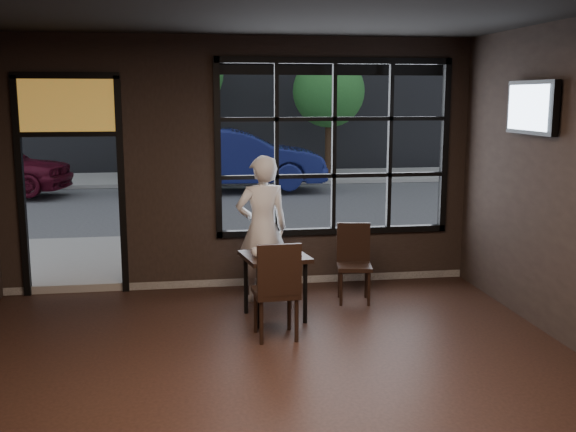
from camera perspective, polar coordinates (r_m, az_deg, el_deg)
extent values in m
cube|color=black|center=(5.65, -0.67, -15.76)|extent=(6.00, 7.00, 0.02)
cube|color=black|center=(8.77, 3.91, 5.81)|extent=(3.06, 0.12, 2.28)
cube|color=orange|center=(8.65, -18.19, 8.92)|extent=(1.20, 0.06, 0.70)
cube|color=#545456|center=(29.15, -7.29, 5.17)|extent=(60.00, 41.00, 0.04)
cube|color=black|center=(7.54, -1.12, -5.96)|extent=(0.78, 0.78, 0.73)
cube|color=black|center=(6.92, -1.06, -6.20)|extent=(0.47, 0.47, 1.03)
cube|color=black|center=(8.14, 5.63, -4.06)|extent=(0.47, 0.47, 0.94)
imported|color=silver|center=(8.10, -2.20, -1.08)|extent=(0.71, 0.53, 1.77)
imported|color=silver|center=(7.34, -2.64, -3.11)|extent=(0.16, 0.16, 0.10)
cube|color=black|center=(7.64, 19.95, 8.63)|extent=(0.11, 0.97, 0.57)
imported|color=navy|center=(17.47, -4.50, 4.85)|extent=(4.69, 1.81, 1.52)
cylinder|color=#332114|center=(20.15, -9.11, 6.42)|extent=(0.22, 0.22, 2.40)
sphere|color=#2E722E|center=(20.13, -9.27, 11.99)|extent=(2.62, 2.62, 2.62)
cylinder|color=#332114|center=(20.50, 3.40, 5.99)|extent=(0.18, 0.18, 1.97)
sphere|color=#2B6026|center=(20.44, 3.45, 10.49)|extent=(2.15, 2.15, 2.15)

